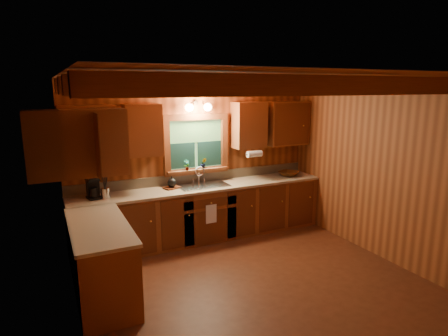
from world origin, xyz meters
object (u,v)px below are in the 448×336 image
coffee_maker (93,188)px  cutting_board (172,188)px  wicker_basket (289,174)px  sink (203,188)px

coffee_maker → cutting_board: bearing=-11.7°
coffee_maker → wicker_basket: 3.38m
coffee_maker → cutting_board: 1.20m
wicker_basket → sink: bearing=179.1°
coffee_maker → wicker_basket: bearing=-13.7°
sink → coffee_maker: size_ratio=2.65×
coffee_maker → wicker_basket: (3.37, -0.06, -0.11)m
sink → wicker_basket: size_ratio=2.33×
sink → cutting_board: 0.51m
sink → wicker_basket: (1.68, -0.03, 0.09)m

